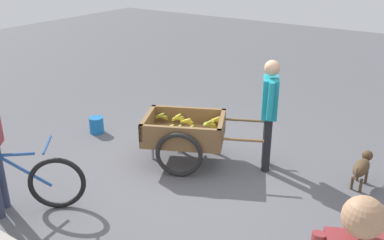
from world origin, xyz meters
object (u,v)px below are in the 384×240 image
at_px(fruit_cart, 185,134).
at_px(plastic_bucket, 97,125).
at_px(dog, 362,166).
at_px(vendor_person, 269,106).
at_px(bicycle, 12,184).

height_order(fruit_cart, plastic_bucket, fruit_cart).
bearing_deg(dog, fruit_cart, 17.96).
bearing_deg(fruit_cart, vendor_person, -154.60).
bearing_deg(vendor_person, bicycle, 53.17).
height_order(bicycle, dog, bicycle).
relative_size(vendor_person, bicycle, 1.20).
xyz_separation_m(fruit_cart, dog, (-2.26, -0.73, -0.17)).
bearing_deg(plastic_bucket, bicycle, 112.01).
bearing_deg(fruit_cart, dog, -162.04).
bearing_deg(vendor_person, fruit_cart, 25.40).
bearing_deg(vendor_person, plastic_bucket, 9.62).
bearing_deg(fruit_cart, bicycle, 66.42).
bearing_deg(bicycle, plastic_bucket, -67.99).
height_order(bicycle, plastic_bucket, bicycle).
relative_size(dog, plastic_bucket, 2.52).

